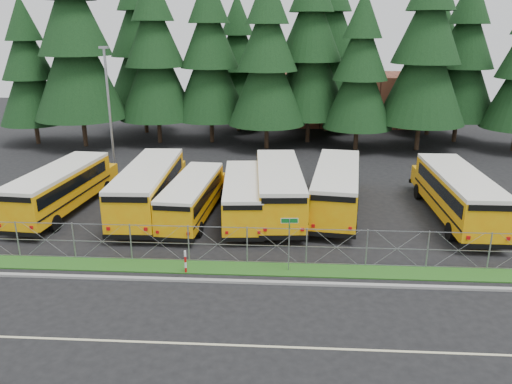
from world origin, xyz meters
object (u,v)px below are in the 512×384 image
(bus_6, at_px, (337,189))
(bus_east, at_px, (456,196))
(bus_2, at_px, (150,189))
(bus_5, at_px, (279,190))
(bus_0, at_px, (63,190))
(striped_bollard, at_px, (185,262))
(bus_4, at_px, (243,197))
(street_sign, at_px, (289,233))
(light_standard, at_px, (109,107))
(bus_3, at_px, (193,198))

(bus_6, relative_size, bus_east, 0.99)
(bus_2, height_order, bus_5, bus_2)
(bus_east, bearing_deg, bus_0, -179.97)
(bus_5, xyz_separation_m, bus_east, (11.00, -0.50, 0.01))
(striped_bollard, bearing_deg, bus_5, 63.32)
(bus_5, bearing_deg, bus_2, 178.57)
(bus_4, bearing_deg, striped_bollard, -110.25)
(bus_2, relative_size, bus_6, 1.02)
(street_sign, distance_m, striped_bollard, 5.26)
(bus_east, bearing_deg, bus_2, 179.43)
(bus_east, height_order, striped_bollard, bus_east)
(bus_2, xyz_separation_m, bus_4, (6.09, -0.59, -0.24))
(bus_0, height_order, bus_6, bus_6)
(bus_east, xyz_separation_m, striped_bollard, (-15.39, -8.23, -0.96))
(street_sign, bearing_deg, light_standard, 131.01)
(bus_4, height_order, street_sign, street_sign)
(bus_0, xyz_separation_m, light_standard, (0.44, 8.73, 4.02))
(bus_east, relative_size, light_standard, 1.17)
(bus_5, relative_size, light_standard, 1.17)
(bus_2, relative_size, street_sign, 4.27)
(bus_3, xyz_separation_m, street_sign, (5.97, -6.93, 0.72))
(bus_0, distance_m, striped_bollard, 12.63)
(bus_4, xyz_separation_m, bus_6, (5.95, 1.40, 0.20))
(bus_3, xyz_separation_m, striped_bollard, (0.93, -7.46, -0.71))
(bus_0, height_order, bus_5, bus_5)
(light_standard, bearing_deg, bus_3, -48.79)
(bus_4, relative_size, bus_east, 0.86)
(bus_3, bearing_deg, street_sign, -45.29)
(bus_6, relative_size, striped_bollard, 9.79)
(bus_0, relative_size, bus_east, 0.95)
(bus_4, xyz_separation_m, street_sign, (2.85, -7.25, 0.70))
(bus_2, xyz_separation_m, striped_bollard, (3.91, -8.37, -0.97))
(bus_5, xyz_separation_m, striped_bollard, (-4.39, -8.73, -0.95))
(bus_5, distance_m, bus_6, 3.77)
(bus_3, height_order, bus_east, bus_east)
(bus_4, bearing_deg, bus_east, -2.59)
(bus_0, relative_size, bus_2, 0.94)
(bus_0, xyz_separation_m, street_sign, (14.65, -7.61, 0.55))
(street_sign, bearing_deg, bus_3, 130.73)
(bus_0, xyz_separation_m, bus_3, (8.68, -0.68, -0.17))
(bus_0, height_order, bus_3, bus_0)
(street_sign, bearing_deg, bus_5, 94.52)
(bus_6, bearing_deg, bus_2, -168.24)
(bus_4, relative_size, bus_5, 0.86)
(bus_3, bearing_deg, light_standard, 135.19)
(bus_5, bearing_deg, striped_bollard, -120.64)
(bus_5, distance_m, striped_bollard, 9.82)
(bus_0, height_order, bus_2, bus_2)
(bus_east, bearing_deg, bus_4, -178.21)
(bus_4, bearing_deg, bus_2, 169.94)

